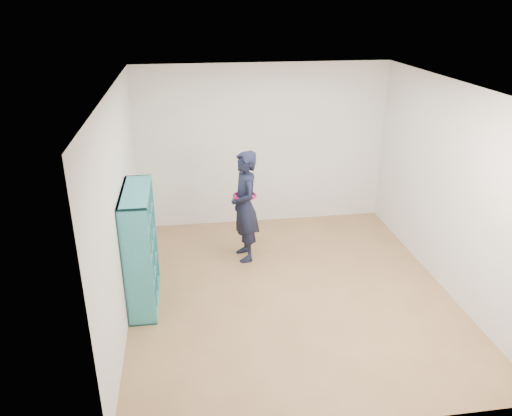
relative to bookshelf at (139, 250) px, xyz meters
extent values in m
plane|color=olive|center=(1.86, -0.06, -0.71)|extent=(4.50, 4.50, 0.00)
plane|color=white|center=(1.86, -0.06, 1.89)|extent=(4.50, 4.50, 0.00)
cube|color=silver|center=(-0.14, -0.06, 0.59)|extent=(0.02, 4.50, 2.60)
cube|color=silver|center=(3.86, -0.06, 0.59)|extent=(0.02, 4.50, 2.60)
cube|color=silver|center=(1.86, 2.19, 0.59)|extent=(4.00, 0.02, 2.60)
cube|color=silver|center=(1.86, -2.31, 0.59)|extent=(4.00, 0.02, 2.60)
cube|color=teal|center=(0.03, -0.53, 0.02)|extent=(0.32, 0.02, 1.47)
cube|color=teal|center=(0.03, 0.55, 0.02)|extent=(0.32, 0.02, 1.47)
cube|color=teal|center=(0.03, 0.01, -0.70)|extent=(0.32, 1.10, 0.02)
cube|color=teal|center=(0.03, 0.01, 0.75)|extent=(0.32, 1.10, 0.02)
cube|color=teal|center=(-0.12, 0.01, 0.02)|extent=(0.02, 1.10, 1.47)
cube|color=teal|center=(0.03, -0.17, 0.02)|extent=(0.30, 0.02, 1.42)
cube|color=teal|center=(0.03, 0.18, 0.02)|extent=(0.30, 0.02, 1.42)
cube|color=teal|center=(0.03, 0.01, -0.33)|extent=(0.30, 1.05, 0.02)
cube|color=teal|center=(0.03, 0.01, 0.02)|extent=(0.30, 1.05, 0.02)
cube|color=teal|center=(0.03, 0.01, 0.38)|extent=(0.30, 1.05, 0.02)
cube|color=beige|center=(0.04, -0.35, -0.64)|extent=(0.20, 0.13, 0.08)
cube|color=black|center=(0.05, -0.40, -0.20)|extent=(0.16, 0.15, 0.23)
cube|color=maroon|center=(0.05, -0.40, 0.14)|extent=(0.16, 0.15, 0.21)
cube|color=silver|center=(0.04, -0.35, 0.43)|extent=(0.20, 0.13, 0.08)
cube|color=navy|center=(0.05, -0.05, -0.57)|extent=(0.16, 0.15, 0.20)
cube|color=brown|center=(0.05, -0.05, -0.23)|extent=(0.16, 0.15, 0.19)
cube|color=#BFB28C|center=(0.04, 0.00, 0.06)|extent=(0.20, 0.13, 0.05)
cube|color=#26594C|center=(0.05, -0.05, 0.49)|extent=(0.16, 0.15, 0.21)
cube|color=beige|center=(0.05, 0.30, -0.55)|extent=(0.16, 0.15, 0.25)
cube|color=black|center=(0.04, 0.35, -0.28)|extent=(0.20, 0.13, 0.08)
cube|color=maroon|center=(0.05, 0.30, 0.13)|extent=(0.16, 0.15, 0.18)
cube|color=silver|center=(0.05, 0.30, 0.50)|extent=(0.16, 0.15, 0.21)
imported|color=black|center=(1.40, 0.93, 0.09)|extent=(0.46, 0.63, 1.60)
torus|color=#9F0C4F|center=(1.40, 0.93, 0.26)|extent=(0.37, 0.37, 0.04)
cube|color=silver|center=(1.25, 0.99, 0.20)|extent=(0.04, 0.09, 0.13)
cube|color=black|center=(1.25, 0.99, 0.20)|extent=(0.04, 0.09, 0.13)
camera|label=1|loc=(0.62, -5.45, 2.81)|focal=35.00mm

